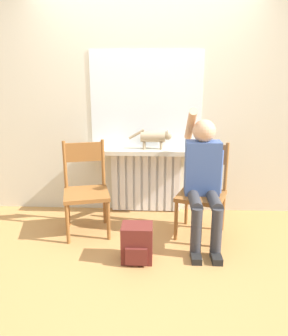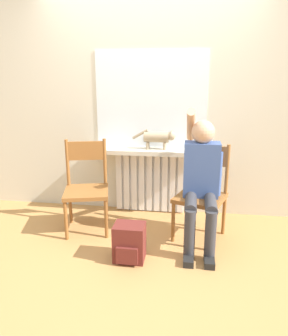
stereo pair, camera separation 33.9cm
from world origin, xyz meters
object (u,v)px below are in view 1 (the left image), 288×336
object	(u,v)px
chair_left	(86,188)
cat	(155,137)
chair_right	(203,190)
person	(203,175)
backpack	(137,243)

from	to	relation	value
chair_left	cat	xyz separation A→B (m)	(0.70, 0.49, 0.45)
chair_right	person	world-z (taller)	person
chair_left	cat	size ratio (longest dim) A/B	1.93
cat	backpack	bearing A→B (deg)	-97.51
chair_left	chair_right	size ratio (longest dim) A/B	1.00
chair_right	person	bearing A→B (deg)	-78.05
chair_right	cat	xyz separation A→B (m)	(-0.49, 0.50, 0.45)
chair_right	cat	size ratio (longest dim) A/B	1.93
person	cat	xyz separation A→B (m)	(-0.48, 0.62, 0.26)
chair_left	backpack	distance (m)	0.86
person	backpack	size ratio (longest dim) A/B	3.91
cat	backpack	world-z (taller)	cat
chair_right	cat	world-z (taller)	cat
chair_left	backpack	xyz separation A→B (m)	(0.57, -0.56, -0.31)
chair_right	cat	distance (m)	0.83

